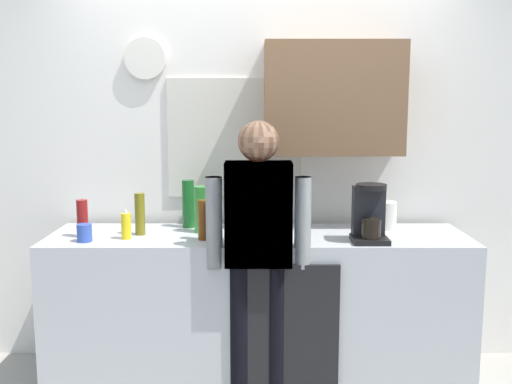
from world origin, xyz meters
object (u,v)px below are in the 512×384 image
object	(u,v)px
person_at_sink	(258,241)
person_guest	(258,241)
bottle_green_wine	(188,204)
dish_soap	(126,226)
bottle_red_vinegar	(82,218)
coffee_maker	(369,216)
storage_canister	(385,215)
bottle_clear_soda	(201,209)
bottle_olive_oil	(139,214)
bottle_dark_sauce	(272,218)
mixing_bowl	(269,232)
cup_blue_mug	(84,233)
bottle_amber_beer	(203,220)

from	to	relation	value
person_at_sink	person_guest	size ratio (longest dim) A/B	1.00
bottle_green_wine	dish_soap	bearing A→B (deg)	-135.81
bottle_green_wine	bottle_red_vinegar	size ratio (longest dim) A/B	1.36
coffee_maker	storage_canister	size ratio (longest dim) A/B	1.94
bottle_clear_soda	person_guest	bearing A→B (deg)	-46.99
coffee_maker	dish_soap	distance (m)	1.39
storage_canister	person_at_sink	world-z (taller)	person_at_sink
storage_canister	person_at_sink	size ratio (longest dim) A/B	0.11
bottle_clear_soda	bottle_green_wine	bearing A→B (deg)	125.19
storage_canister	bottle_olive_oil	bearing A→B (deg)	-173.61
bottle_clear_soda	bottle_green_wine	distance (m)	0.17
bottle_clear_soda	person_guest	world-z (taller)	person_guest
bottle_dark_sauce	mixing_bowl	world-z (taller)	bottle_dark_sauce
bottle_red_vinegar	storage_canister	xyz separation A→B (m)	(1.81, 0.22, -0.03)
cup_blue_mug	mixing_bowl	distance (m)	1.05
bottle_green_wine	storage_canister	size ratio (longest dim) A/B	1.76
bottle_green_wine	bottle_dark_sauce	world-z (taller)	bottle_green_wine
person_at_sink	bottle_olive_oil	bearing A→B (deg)	145.93
dish_soap	person_at_sink	xyz separation A→B (m)	(0.76, -0.19, -0.05)
storage_canister	person_at_sink	distance (m)	0.92
bottle_olive_oil	bottle_green_wine	bearing A→B (deg)	37.80
bottle_green_wine	person_at_sink	xyz separation A→B (m)	(0.44, -0.50, -0.12)
dish_soap	storage_canister	bearing A→B (deg)	10.11
coffee_maker	bottle_amber_beer	size ratio (longest dim) A/B	1.43
bottle_olive_oil	bottle_red_vinegar	bearing A→B (deg)	-169.98
bottle_red_vinegar	coffee_maker	bearing A→B (deg)	-3.62
mixing_bowl	storage_canister	bearing A→B (deg)	21.26
coffee_maker	person_guest	bearing A→B (deg)	-167.70
bottle_green_wine	mixing_bowl	distance (m)	0.61
bottle_dark_sauce	dish_soap	bearing A→B (deg)	-169.08
person_at_sink	person_guest	bearing A→B (deg)	0.00
cup_blue_mug	mixing_bowl	size ratio (longest dim) A/B	0.45
person_at_sink	dish_soap	bearing A→B (deg)	155.04
bottle_clear_soda	dish_soap	distance (m)	0.46
bottle_red_vinegar	person_guest	bearing A→B (deg)	-13.24
bottle_dark_sauce	storage_canister	bearing A→B (deg)	9.12
mixing_bowl	person_guest	world-z (taller)	person_guest
bottle_red_vinegar	mixing_bowl	distance (m)	1.09
bottle_clear_soda	cup_blue_mug	size ratio (longest dim) A/B	2.80
bottle_dark_sauce	mixing_bowl	xyz separation A→B (m)	(-0.02, -0.17, -0.05)
bottle_clear_soda	bottle_amber_beer	xyz separation A→B (m)	(0.03, -0.20, -0.02)
bottle_clear_soda	person_at_sink	size ratio (longest dim) A/B	0.17
coffee_maker	person_at_sink	size ratio (longest dim) A/B	0.21
bottle_clear_soda	cup_blue_mug	bearing A→B (deg)	-159.33
coffee_maker	bottle_green_wine	xyz separation A→B (m)	(-1.06, 0.37, 0.00)
person_at_sink	person_guest	world-z (taller)	same
coffee_maker	bottle_green_wine	bearing A→B (deg)	161.03
bottle_dark_sauce	person_guest	distance (m)	0.37
person_guest	bottle_red_vinegar	bearing A→B (deg)	7.62
bottle_olive_oil	mixing_bowl	distance (m)	0.78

